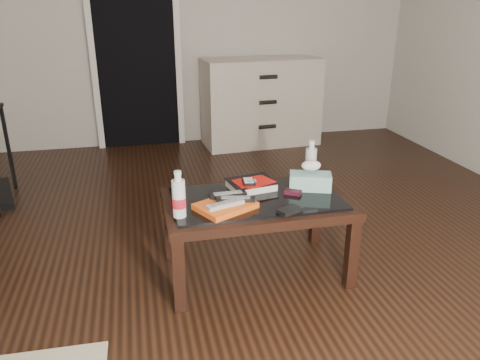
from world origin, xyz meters
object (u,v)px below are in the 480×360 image
Objects in this scene: textbook at (251,184)px; water_bottle_left at (179,194)px; tissue_box at (310,181)px; coffee_table at (256,208)px; water_bottle_right at (311,160)px; dresser at (261,102)px.

textbook is 1.05× the size of water_bottle_left.
tissue_box is (0.32, -0.08, 0.02)m from textbook.
water_bottle_left is 0.78m from tissue_box.
coffee_table is 4.20× the size of water_bottle_left.
coffee_table is at bearing -152.00° from tissue_box.
water_bottle_right reaches higher than coffee_table.
water_bottle_left reaches higher than coffee_table.
coffee_table is at bearing -109.76° from dresser.
textbook is (-0.69, -2.33, 0.03)m from dresser.
water_bottle_left and water_bottle_right have the same top height.
dresser is at bearing 82.02° from water_bottle_right.
water_bottle_right is (0.81, 0.34, 0.00)m from water_bottle_left.
water_bottle_left reaches higher than textbook.
dresser is at bearing 74.17° from coffee_table.
water_bottle_right is at bearing -0.40° from textbook.
coffee_table is 4.00× the size of textbook.
coffee_table is 0.35m from tissue_box.
water_bottle_left is at bearing -117.33° from dresser.
dresser is 2.29m from water_bottle_right.
dresser is 5.17× the size of water_bottle_right.
water_bottle_left is at bearing -157.62° from textbook.
tissue_box is (0.76, 0.20, -0.07)m from water_bottle_left.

